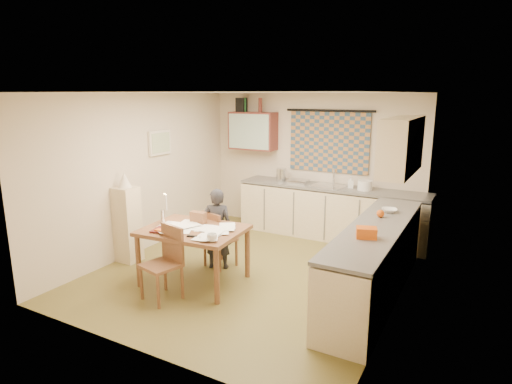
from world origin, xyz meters
The scene contains 44 objects.
floor centered at (0.00, 0.00, -0.01)m, with size 4.00×4.50×0.02m, color brown.
ceiling centered at (0.00, 0.00, 2.51)m, with size 4.00×4.50×0.02m, color white.
wall_back centered at (0.00, 2.26, 1.25)m, with size 4.00×0.02×2.50m, color beige.
wall_front centered at (0.00, -2.26, 1.25)m, with size 4.00×0.02×2.50m, color beige.
wall_left centered at (-2.01, 0.00, 1.25)m, with size 0.02×4.50×2.50m, color beige.
wall_right centered at (2.01, 0.00, 1.25)m, with size 0.02×4.50×2.50m, color beige.
window_blind centered at (0.30, 2.22, 1.65)m, with size 1.45×0.03×1.05m, color #2D4962.
curtain_rod centered at (0.30, 2.20, 2.20)m, with size 0.04×0.04×1.60m, color black.
wall_cabinet centered at (-1.15, 2.08, 1.80)m, with size 0.90×0.34×0.70m, color #5B251F.
wall_cabinet_glass centered at (-1.15, 1.91, 1.80)m, with size 0.84×0.02×0.64m, color #99B2A5.
upper_cabinet_right centered at (1.83, 0.55, 1.85)m, with size 0.34×1.30×0.70m, color beige.
framed_print centered at (-1.97, 0.40, 1.70)m, with size 0.04×0.50×0.40m, color beige.
print_canvas centered at (-1.95, 0.40, 1.70)m, with size 0.01×0.42×0.32m, color beige.
counter_back centered at (0.48, 1.95, 0.45)m, with size 3.30×0.62×0.92m.
counter_right centered at (1.70, 0.06, 0.45)m, with size 0.62×2.95×0.92m.
stove centered at (1.70, -0.98, 0.43)m, with size 0.56×0.56×0.87m.
sink centered at (0.42, 1.95, 0.88)m, with size 0.55×0.45×0.10m, color silver.
tap centered at (0.45, 2.13, 1.06)m, with size 0.03×0.03×0.28m, color silver.
dish_rack centered at (-0.15, 1.95, 0.95)m, with size 0.35×0.30×0.06m, color silver.
kettle centered at (-0.49, 1.95, 1.04)m, with size 0.18×0.18×0.24m, color silver.
mixing_bowl centered at (1.05, 1.95, 1.00)m, with size 0.24×0.24×0.16m, color white.
soap_bottle centered at (0.79, 2.00, 1.02)m, with size 0.11×0.11×0.20m, color white.
bowl centered at (1.70, 0.76, 0.95)m, with size 0.26×0.26×0.05m, color white.
orange_bag centered at (1.70, -0.45, 0.98)m, with size 0.22×0.16×0.12m, color #CA500D.
fruit_orange centered at (1.65, 0.45, 0.97)m, with size 0.10×0.10×0.10m, color #CA500D.
speaker centered at (-1.40, 2.08, 2.28)m, with size 0.16×0.20×0.26m, color black.
bottle_green centered at (-1.34, 2.08, 2.28)m, with size 0.07×0.07×0.26m, color #195926.
bottle_brown centered at (-1.00, 2.08, 2.28)m, with size 0.07×0.07×0.26m, color #5B251F.
dining_table centered at (-0.52, -0.68, 0.38)m, with size 1.36×1.08×0.75m.
chair_far centered at (-0.51, -0.07, 0.26)m, with size 0.47×0.47×0.84m.
chair_near centered at (-0.56, -1.27, 0.28)m, with size 0.50×0.50×0.91m.
person centered at (-0.51, -0.13, 0.59)m, with size 0.51×0.43×1.18m, color black.
shelf_stand centered at (-1.84, -0.55, 0.57)m, with size 0.32×0.30×1.14m, color beige.
lampshade centered at (-1.84, -0.55, 1.25)m, with size 0.20×0.20×0.22m, color beige.
letter_rack centered at (-0.60, -0.45, 0.83)m, with size 0.22×0.10×0.16m, color brown.
mug centered at (-0.01, -0.98, 0.80)m, with size 0.15×0.15×0.10m, color white.
magazine centered at (-0.93, -0.98, 0.76)m, with size 0.24×0.29×0.02m, color maroon.
book centered at (-0.93, -0.83, 0.76)m, with size 0.19×0.24×0.02m, color #CA500D.
orange_box centered at (-0.79, -1.02, 0.77)m, with size 0.12×0.08×0.04m, color #CA500D.
eyeglasses centered at (-0.32, -0.96, 0.76)m, with size 0.13×0.04×0.02m, color black.
candle_holder centered at (-1.05, -0.66, 0.84)m, with size 0.06×0.06×0.18m, color silver.
candle centered at (-0.99, -0.64, 1.04)m, with size 0.02×0.02×0.22m, color white.
candle_flame centered at (-1.00, -0.67, 1.16)m, with size 0.02×0.02×0.02m, color #FFCC66.
papers centered at (-0.43, -0.71, 0.76)m, with size 1.11×0.90×0.03m.
Camera 1 is at (2.79, -5.00, 2.49)m, focal length 30.00 mm.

